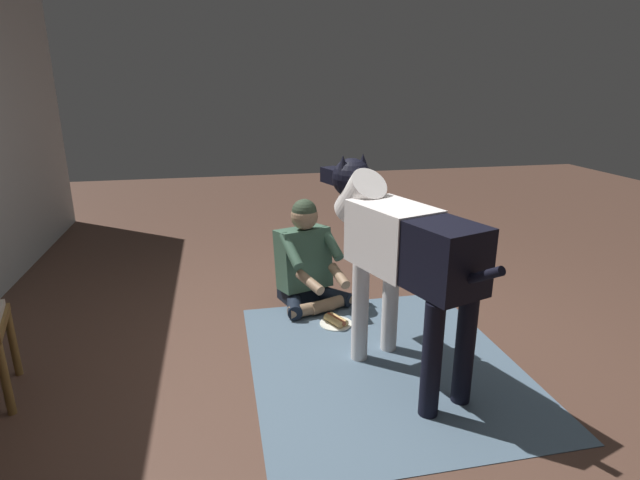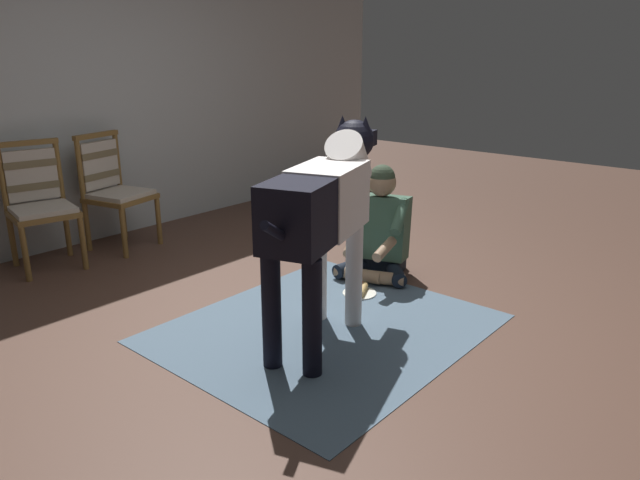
# 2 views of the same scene
# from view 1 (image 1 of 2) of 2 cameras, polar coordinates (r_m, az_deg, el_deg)

# --- Properties ---
(ground_plane) EXTENTS (13.35, 13.35, 0.00)m
(ground_plane) POSITION_cam_1_polar(r_m,az_deg,el_deg) (3.32, 3.10, -13.03)
(ground_plane) COLOR brown
(area_rug) EXTENTS (1.88, 1.63, 0.01)m
(area_rug) POSITION_cam_1_polar(r_m,az_deg,el_deg) (3.26, 7.17, -13.69)
(area_rug) COLOR slate
(area_rug) RESTS_ON ground
(person_sitting_on_floor) EXTENTS (0.68, 0.60, 0.84)m
(person_sitting_on_floor) POSITION_cam_1_polar(r_m,az_deg,el_deg) (3.91, -1.57, -2.50)
(person_sitting_on_floor) COLOR black
(person_sitting_on_floor) RESTS_ON ground
(large_dog) EXTENTS (1.49, 0.63, 1.26)m
(large_dog) POSITION_cam_1_polar(r_m,az_deg,el_deg) (2.89, 8.98, -0.59)
(large_dog) COLOR silver
(large_dog) RESTS_ON ground
(hot_dog_on_plate) EXTENTS (0.24, 0.24, 0.06)m
(hot_dog_on_plate) POSITION_cam_1_polar(r_m,az_deg,el_deg) (3.69, 1.83, -9.25)
(hot_dog_on_plate) COLOR white
(hot_dog_on_plate) RESTS_ON ground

